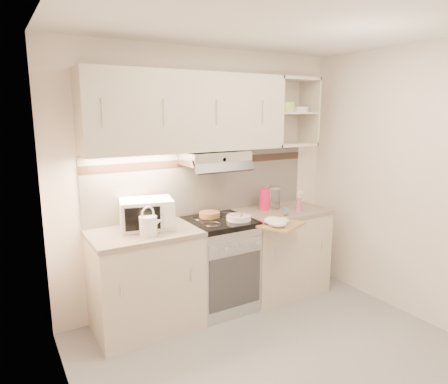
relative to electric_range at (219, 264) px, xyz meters
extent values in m
plane|color=gray|center=(0.00, -1.10, -0.45)|extent=(3.00, 3.00, 0.00)
cube|color=white|center=(0.00, 0.30, 0.80)|extent=(3.00, 0.04, 2.50)
cube|color=white|center=(-1.50, -1.10, 0.80)|extent=(0.04, 2.80, 2.50)
cube|color=white|center=(1.50, -1.10, 0.80)|extent=(0.04, 2.80, 2.50)
cube|color=white|center=(0.00, -1.10, 2.05)|extent=(3.00, 2.80, 0.04)
cube|color=silver|center=(0.00, 0.29, 0.77)|extent=(2.40, 0.02, 0.64)
cube|color=#35241C|center=(0.00, 0.28, 0.97)|extent=(2.40, 0.01, 0.08)
cube|color=beige|center=(-0.25, 0.13, 1.45)|extent=(1.90, 0.34, 0.70)
cube|color=beige|center=(0.95, 0.13, 1.45)|extent=(0.50, 0.34, 0.70)
cylinder|color=#A1D250|center=(0.87, 0.13, 1.50)|extent=(0.19, 0.19, 0.10)
cylinder|color=white|center=(1.07, 0.13, 1.48)|extent=(0.18, 0.18, 0.06)
cube|color=#B7B7BC|center=(0.00, 0.10, 1.03)|extent=(0.60, 0.40, 0.12)
cube|color=beige|center=(-0.75, 0.00, -0.02)|extent=(0.90, 0.60, 0.86)
cube|color=gray|center=(-0.75, 0.00, 0.43)|extent=(0.92, 0.62, 0.04)
cube|color=beige|center=(0.75, 0.00, -0.02)|extent=(0.90, 0.60, 0.86)
cube|color=gray|center=(0.75, 0.00, 0.43)|extent=(0.92, 0.62, 0.04)
cube|color=#B7B7BC|center=(0.00, 0.00, -0.03)|extent=(0.60, 0.58, 0.85)
cube|color=black|center=(0.00, 0.00, 0.42)|extent=(0.60, 0.60, 0.05)
cube|color=white|center=(-0.68, 0.09, 0.58)|extent=(0.52, 0.43, 0.25)
cube|color=black|center=(-0.68, -0.07, 0.58)|extent=(0.29, 0.08, 0.20)
cylinder|color=white|center=(-0.75, -0.12, 0.53)|extent=(0.15, 0.15, 0.16)
cone|color=white|center=(-0.64, -0.09, 0.55)|extent=(0.20, 0.09, 0.12)
torus|color=white|center=(-0.75, -0.12, 0.63)|extent=(0.13, 0.05, 0.13)
cylinder|color=white|center=(0.15, -0.12, 0.46)|extent=(0.23, 0.23, 0.01)
cylinder|color=white|center=(0.15, -0.12, 0.47)|extent=(0.23, 0.23, 0.01)
cylinder|color=white|center=(0.15, -0.12, 0.49)|extent=(0.23, 0.23, 0.01)
cube|color=silver|center=(0.15, -0.12, 0.50)|extent=(0.15, 0.07, 0.01)
cylinder|color=#A47F46|center=(-0.04, 0.12, 0.47)|extent=(0.20, 0.20, 0.05)
cylinder|color=#DE124A|center=(0.60, 0.09, 0.56)|extent=(0.11, 0.11, 0.22)
cube|color=#DE124A|center=(0.65, 0.09, 0.59)|extent=(0.02, 0.03, 0.09)
cylinder|color=white|center=(0.70, 0.06, 0.56)|extent=(0.12, 0.12, 0.22)
cylinder|color=#B7B7BC|center=(0.70, 0.06, 0.68)|extent=(0.13, 0.13, 0.02)
cylinder|color=silver|center=(0.64, -0.20, 0.48)|extent=(0.05, 0.05, 0.06)
cylinder|color=teal|center=(0.64, -0.20, 0.52)|extent=(0.05, 0.05, 0.02)
cone|color=#FF95C5|center=(0.87, -0.13, 0.52)|extent=(0.09, 0.09, 0.14)
cube|color=#A7854A|center=(0.45, -0.35, 0.42)|extent=(0.50, 0.48, 0.02)
camera|label=1|loc=(-1.83, -3.18, 1.46)|focal=32.00mm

